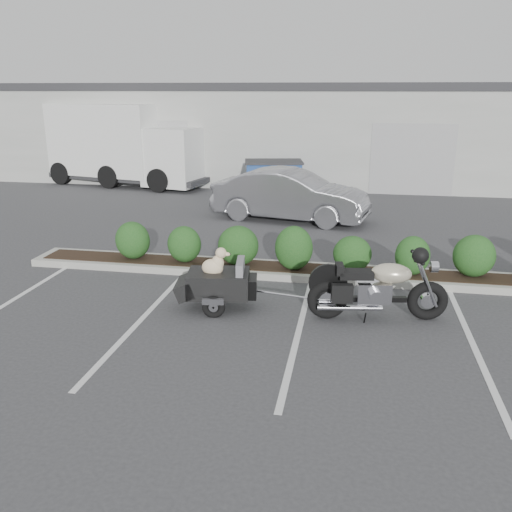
% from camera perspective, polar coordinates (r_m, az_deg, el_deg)
% --- Properties ---
extents(ground, '(90.00, 90.00, 0.00)m').
position_cam_1_polar(ground, '(9.63, -2.26, -5.90)').
color(ground, '#38383A').
rests_on(ground, ground).
extents(planter_kerb, '(12.00, 1.00, 0.15)m').
position_cam_1_polar(planter_kerb, '(11.50, 5.00, -1.66)').
color(planter_kerb, '#9E9E93').
rests_on(planter_kerb, ground).
extents(building, '(26.00, 10.00, 4.00)m').
position_cam_1_polar(building, '(25.78, 6.12, 13.14)').
color(building, '#9EA099').
rests_on(building, ground).
extents(motorcycle, '(2.39, 0.93, 1.37)m').
position_cam_1_polar(motorcycle, '(9.36, 12.71, -3.42)').
color(motorcycle, black).
rests_on(motorcycle, ground).
extents(pet_trailer, '(1.93, 1.09, 1.14)m').
position_cam_1_polar(pet_trailer, '(9.67, -4.06, -2.79)').
color(pet_trailer, black).
rests_on(pet_trailer, ground).
extents(sedan, '(4.81, 2.49, 1.51)m').
position_cam_1_polar(sedan, '(16.21, 3.63, 6.41)').
color(sedan, '#9F9FA6').
rests_on(sedan, ground).
extents(dumpster, '(2.27, 1.76, 1.34)m').
position_cam_1_polar(dumpster, '(19.60, 1.85, 8.08)').
color(dumpster, navy).
rests_on(dumpster, ground).
extents(delivery_truck, '(7.33, 3.73, 3.21)m').
position_cam_1_polar(delivery_truck, '(23.03, -13.40, 11.16)').
color(delivery_truck, silver).
rests_on(delivery_truck, ground).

